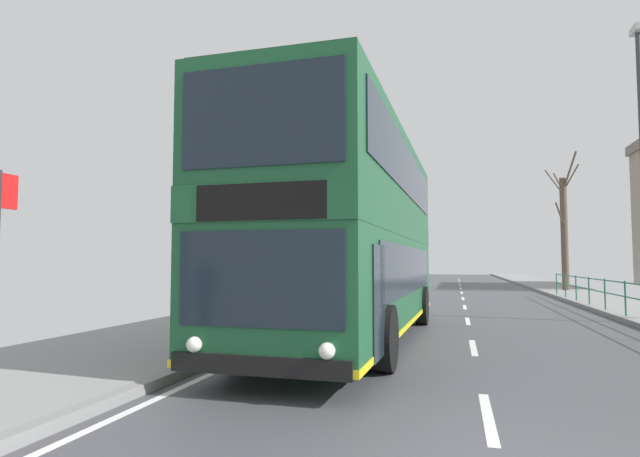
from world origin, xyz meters
TOP-DOWN VIEW (x-y plane):
  - double_decker_bus_main at (-2.50, 7.70)m, footprint 2.87×10.70m
  - bare_tree_far_00 at (5.67, 28.27)m, footprint 1.97×3.76m

SIDE VIEW (x-z plane):
  - double_decker_bus_main at x=-2.50m, z-range 0.10..4.57m
  - bare_tree_far_00 at x=5.67m, z-range -0.27..7.37m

